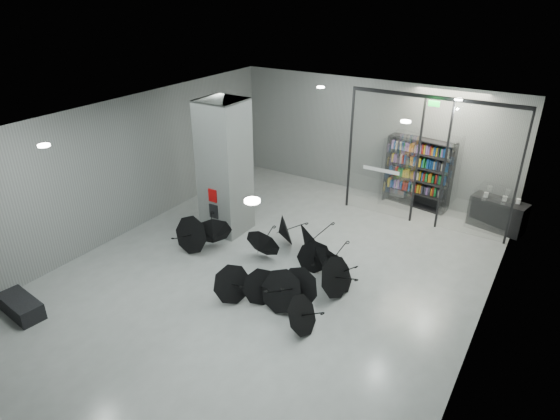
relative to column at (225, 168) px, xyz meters
The scene contains 10 objects.
room 3.31m from the column, 38.66° to the right, with size 14.00×14.02×4.01m.
column is the anchor object (origin of this frame).
fire_cabinet 0.90m from the column, 90.00° to the right, with size 0.28×0.04×0.38m, color #A50A07.
info_panel 1.31m from the column, 90.00° to the right, with size 0.30×0.03×0.42m, color black.
exit_sign 6.18m from the column, 33.96° to the left, with size 0.30×0.06×0.15m, color #0CE533.
glass_partition 6.02m from the column, 35.58° to the left, with size 5.06×0.08×4.00m.
bench 6.26m from the column, 104.22° to the right, with size 1.25×0.53×0.40m, color black.
bookshelf 6.50m from the column, 47.48° to the left, with size 2.12×0.42×2.33m, color black, non-canonical shape.
shop_counter 8.39m from the column, 31.95° to the left, with size 1.60×0.64×0.96m, color black.
umbrella_cluster 3.50m from the column, 27.44° to the right, with size 5.33×4.19×1.33m.
Camera 1 is at (5.70, -8.21, 6.89)m, focal length 30.56 mm.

